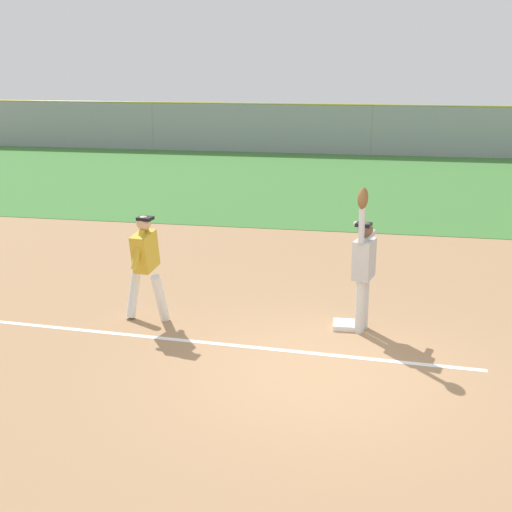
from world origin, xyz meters
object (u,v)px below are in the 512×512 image
fielder (364,261)px  runner (145,261)px  first_base (345,325)px  baseball (356,224)px  parked_car_white (296,131)px  parked_car_red (403,132)px

fielder → runner: size_ratio=1.33×
first_base → baseball: size_ratio=5.14×
fielder → parked_car_white: size_ratio=0.50×
first_base → fielder: (0.24, -0.08, 1.08)m
fielder → parked_car_red: bearing=-79.1°
fielder → runner: (-3.39, -0.19, -0.12)m
first_base → baseball: bearing=57.2°
runner → first_base: bearing=13.2°
baseball → runner: bearing=-172.6°
first_base → fielder: fielder is taller
runner → baseball: (3.25, 0.42, 0.65)m
first_base → runner: runner is taller
runner → baseball: runner is taller
parked_car_white → parked_car_red: (5.25, 0.45, 0.00)m
baseball → first_base: bearing=-122.8°
parked_car_white → runner: bearing=-81.3°
baseball → parked_car_red: baseball is taller
fielder → baseball: fielder is taller
baseball → parked_car_red: size_ratio=0.02×
fielder → parked_car_white: fielder is taller
first_base → parked_car_white: size_ratio=0.08×
runner → parked_car_red: runner is taller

